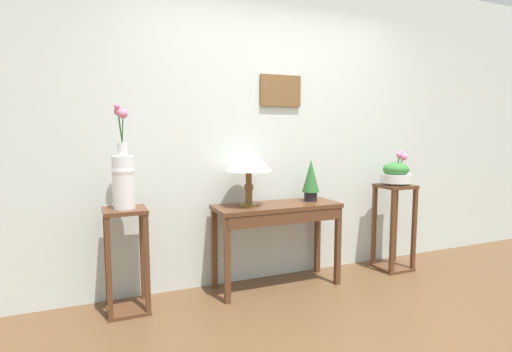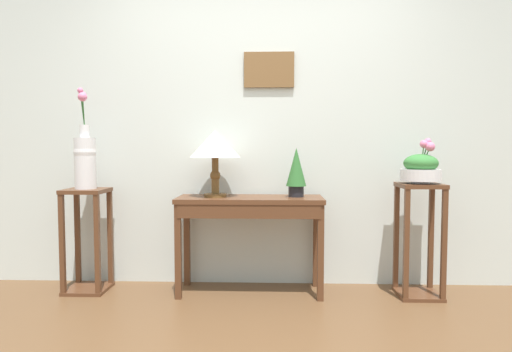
% 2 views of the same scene
% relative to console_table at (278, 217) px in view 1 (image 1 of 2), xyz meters
% --- Properties ---
extents(back_wall_with_art, '(9.00, 0.13, 2.80)m').
position_rel_console_table_xyz_m(back_wall_with_art, '(0.06, 0.32, 0.78)').
color(back_wall_with_art, silver).
rests_on(back_wall_with_art, ground).
extents(console_table, '(1.10, 0.41, 0.74)m').
position_rel_console_table_xyz_m(console_table, '(0.00, 0.00, 0.00)').
color(console_table, '#56331E').
rests_on(console_table, ground).
extents(table_lamp, '(0.38, 0.38, 0.50)m').
position_rel_console_table_xyz_m(table_lamp, '(-0.26, 0.02, 0.49)').
color(table_lamp, brown).
rests_on(table_lamp, console_table).
extents(potted_plant_on_console, '(0.15, 0.15, 0.37)m').
position_rel_console_table_xyz_m(potted_plant_on_console, '(0.35, 0.05, 0.31)').
color(potted_plant_on_console, black).
rests_on(potted_plant_on_console, console_table).
extents(pedestal_stand_left, '(0.31, 0.31, 0.80)m').
position_rel_console_table_xyz_m(pedestal_stand_left, '(-1.26, 0.02, -0.23)').
color(pedestal_stand_left, '#56331E').
rests_on(pedestal_stand_left, ground).
extents(flower_vase_tall_left, '(0.17, 0.17, 0.77)m').
position_rel_console_table_xyz_m(flower_vase_tall_left, '(-1.26, 0.02, 0.42)').
color(flower_vase_tall_left, silver).
rests_on(flower_vase_tall_left, pedestal_stand_left).
extents(pedestal_stand_right, '(0.31, 0.31, 0.85)m').
position_rel_console_table_xyz_m(pedestal_stand_right, '(1.26, -0.02, -0.20)').
color(pedestal_stand_right, '#56331E').
rests_on(pedestal_stand_right, ground).
extents(planter_bowl_wide_right, '(0.29, 0.29, 0.33)m').
position_rel_console_table_xyz_m(planter_bowl_wide_right, '(1.26, -0.02, 0.33)').
color(planter_bowl_wide_right, silver).
rests_on(planter_bowl_wide_right, pedestal_stand_right).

